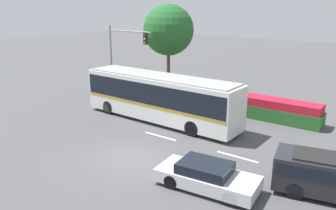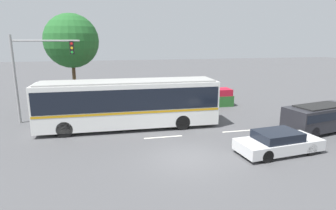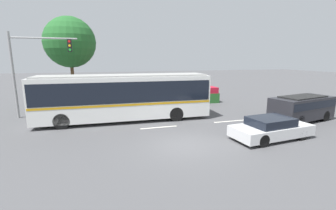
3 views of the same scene
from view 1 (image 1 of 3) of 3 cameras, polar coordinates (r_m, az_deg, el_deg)
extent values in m
plane|color=#4C4C4F|center=(18.50, -6.29, -8.65)|extent=(140.00, 140.00, 0.00)
cube|color=silver|center=(23.45, -1.41, 1.29)|extent=(11.92, 2.72, 2.90)
cube|color=black|center=(23.33, -1.42, 2.40)|extent=(11.68, 2.75, 1.39)
cube|color=#C68C14|center=(23.54, -1.40, 0.48)|extent=(11.80, 2.74, 0.14)
cube|color=black|center=(27.40, -11.18, 3.94)|extent=(0.11, 2.08, 1.62)
cube|color=#9D9D99|center=(23.11, -1.43, 4.89)|extent=(11.44, 2.51, 0.10)
cylinder|color=black|center=(25.70, -9.93, -0.38)|extent=(1.01, 0.32, 1.00)
cylinder|color=black|center=(27.13, -6.61, 0.65)|extent=(1.01, 0.32, 1.00)
cylinder|color=black|center=(21.05, 4.09, -3.95)|extent=(1.01, 0.32, 1.00)
cylinder|color=black|center=(22.78, 7.09, -2.44)|extent=(1.01, 0.32, 1.00)
cube|color=silver|center=(15.36, 6.59, -12.21)|extent=(4.67, 2.32, 0.58)
cube|color=black|center=(15.17, 6.26, -10.41)|extent=(2.41, 1.86, 0.45)
cylinder|color=black|center=(15.70, 12.58, -12.45)|extent=(0.67, 0.29, 0.65)
cylinder|color=black|center=(14.34, 10.48, -15.29)|extent=(0.67, 0.29, 0.65)
cylinder|color=black|center=(16.59, 3.40, -10.40)|extent=(0.67, 0.29, 0.65)
cylinder|color=black|center=(15.31, 0.55, -12.81)|extent=(0.67, 0.29, 0.65)
cube|color=#232328|center=(16.03, 26.22, -10.66)|extent=(5.08, 2.85, 1.47)
cube|color=black|center=(15.89, 26.37, -9.62)|extent=(4.90, 2.84, 0.50)
cylinder|color=black|center=(17.01, 21.05, -10.66)|extent=(0.79, 0.40, 0.75)
cylinder|color=black|center=(15.52, 20.56, -13.31)|extent=(0.79, 0.40, 0.75)
cylinder|color=gray|center=(30.28, -9.53, 7.22)|extent=(0.18, 0.18, 6.21)
cylinder|color=gray|center=(28.42, -6.53, 12.22)|extent=(4.50, 0.12, 0.12)
cube|color=black|center=(27.35, -3.83, 11.08)|extent=(0.30, 0.22, 0.90)
cylinder|color=red|center=(27.23, -4.01, 11.69)|extent=(0.18, 0.02, 0.18)
cylinder|color=yellow|center=(27.26, -4.00, 11.06)|extent=(0.18, 0.02, 0.18)
cylinder|color=green|center=(27.28, -3.99, 10.44)|extent=(0.18, 0.02, 0.18)
cube|color=#286028|center=(25.78, 13.00, -0.57)|extent=(10.73, 1.54, 0.95)
cube|color=#B7192D|center=(25.57, 13.11, 1.08)|extent=(10.51, 1.46, 0.58)
cylinder|color=brown|center=(30.83, 0.08, 5.67)|extent=(0.29, 0.29, 4.16)
sphere|color=#236028|center=(30.36, 0.08, 12.52)|extent=(4.45, 4.45, 4.45)
cube|color=silver|center=(21.12, -1.31, -5.28)|extent=(2.40, 0.16, 0.01)
cube|color=silver|center=(18.74, 11.57, -8.55)|extent=(2.40, 0.16, 0.01)
camera|label=2|loc=(15.45, -55.12, 2.29)|focal=30.01mm
camera|label=3|loc=(15.84, -46.02, -1.36)|focal=24.72mm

